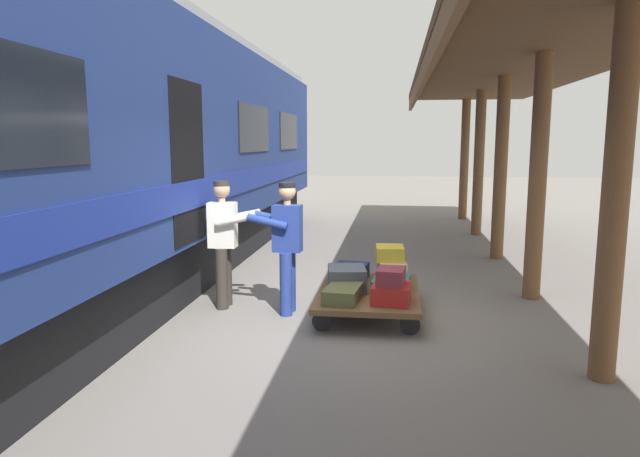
# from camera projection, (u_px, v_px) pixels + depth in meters

# --- Properties ---
(ground_plane) EXTENTS (60.00, 60.00, 0.00)m
(ground_plane) POSITION_uv_depth(u_px,v_px,m) (352.00, 322.00, 7.00)
(ground_plane) COLOR slate
(platform_canopy) EXTENTS (3.20, 20.41, 3.56)m
(platform_canopy) POSITION_uv_depth(u_px,v_px,m) (572.00, 47.00, 6.20)
(platform_canopy) COLOR brown
(platform_canopy) RESTS_ON ground_plane
(train_car) EXTENTS (3.02, 19.24, 4.00)m
(train_car) POSITION_uv_depth(u_px,v_px,m) (75.00, 154.00, 7.15)
(train_car) COLOR navy
(train_car) RESTS_ON ground_plane
(luggage_cart) EXTENTS (1.28, 1.93, 0.31)m
(luggage_cart) POSITION_uv_depth(u_px,v_px,m) (369.00, 293.00, 7.32)
(luggage_cart) COLOR brown
(luggage_cart) RESTS_ON ground_plane
(suitcase_navy_fabric) EXTENTS (0.53, 0.66, 0.21)m
(suitcase_navy_fabric) POSITION_uv_depth(u_px,v_px,m) (350.00, 272.00, 7.86)
(suitcase_navy_fabric) COLOR navy
(suitcase_navy_fabric) RESTS_ON luggage_cart
(suitcase_cream_canvas) EXTENTS (0.43, 0.54, 0.28)m
(suitcase_cream_canvas) POSITION_uv_depth(u_px,v_px,m) (392.00, 271.00, 7.78)
(suitcase_cream_canvas) COLOR beige
(suitcase_cream_canvas) RESTS_ON luggage_cart
(suitcase_olive_duffel) EXTENTS (0.47, 0.68, 0.17)m
(suitcase_olive_duffel) POSITION_uv_depth(u_px,v_px,m) (343.00, 294.00, 6.82)
(suitcase_olive_duffel) COLOR brown
(suitcase_olive_duffel) RESTS_ON luggage_cart
(suitcase_slate_roller) EXTENTS (0.55, 0.62, 0.29)m
(suitcase_slate_roller) POSITION_uv_depth(u_px,v_px,m) (347.00, 278.00, 7.33)
(suitcase_slate_roller) COLOR #4C515B
(suitcase_slate_roller) RESTS_ON luggage_cart
(suitcase_teal_softside) EXTENTS (0.52, 0.64, 0.17)m
(suitcase_teal_softside) POSITION_uv_depth(u_px,v_px,m) (391.00, 284.00, 7.26)
(suitcase_teal_softside) COLOR #1E666B
(suitcase_teal_softside) RESTS_ON luggage_cart
(suitcase_red_plastic) EXTENTS (0.48, 0.55, 0.22)m
(suitcase_red_plastic) POSITION_uv_depth(u_px,v_px,m) (391.00, 293.00, 6.74)
(suitcase_red_plastic) COLOR #AD231E
(suitcase_red_plastic) RESTS_ON luggage_cart
(suitcase_yellow_case) EXTENTS (0.40, 0.46, 0.20)m
(suitcase_yellow_case) POSITION_uv_depth(u_px,v_px,m) (390.00, 253.00, 7.78)
(suitcase_yellow_case) COLOR gold
(suitcase_yellow_case) RESTS_ON suitcase_cream_canvas
(suitcase_burgundy_valise) EXTENTS (0.36, 0.44, 0.20)m
(suitcase_burgundy_valise) POSITION_uv_depth(u_px,v_px,m) (391.00, 277.00, 6.67)
(suitcase_burgundy_valise) COLOR maroon
(suitcase_burgundy_valise) RESTS_ON suitcase_red_plastic
(porter_in_overalls) EXTENTS (0.68, 0.45, 1.70)m
(porter_in_overalls) POSITION_uv_depth(u_px,v_px,m) (286.00, 243.00, 7.22)
(porter_in_overalls) COLOR navy
(porter_in_overalls) RESTS_ON ground_plane
(porter_by_door) EXTENTS (0.67, 0.43, 1.70)m
(porter_by_door) POSITION_uv_depth(u_px,v_px,m) (224.00, 239.00, 7.50)
(porter_by_door) COLOR #332D28
(porter_by_door) RESTS_ON ground_plane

